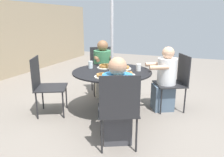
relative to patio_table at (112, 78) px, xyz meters
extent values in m
plane|color=gray|center=(0.00, 0.00, -0.58)|extent=(12.00, 12.00, 0.00)
cylinder|color=black|center=(0.00, 0.00, -0.58)|extent=(0.47, 0.47, 0.01)
cylinder|color=black|center=(0.00, 0.00, -0.24)|extent=(0.11, 0.11, 0.68)
cylinder|color=black|center=(0.00, 0.00, 0.11)|extent=(1.28, 1.28, 0.02)
cylinder|color=#ADADB2|center=(0.00, 0.00, 0.57)|extent=(0.04, 0.04, 2.30)
cylinder|color=#232326|center=(0.76, 0.27, -0.36)|extent=(0.02, 0.02, 0.44)
cylinder|color=#232326|center=(0.54, 0.60, -0.36)|extent=(0.02, 0.02, 0.44)
cylinder|color=#232326|center=(1.10, 0.49, -0.36)|extent=(0.02, 0.02, 0.44)
cylinder|color=#232326|center=(0.87, 0.83, -0.36)|extent=(0.02, 0.02, 0.44)
cube|color=#232326|center=(0.82, 0.55, -0.13)|extent=(0.66, 0.66, 0.02)
cube|color=#232326|center=(1.01, 0.67, 0.12)|extent=(0.27, 0.38, 0.49)
cube|color=beige|center=(0.72, 0.48, -0.36)|extent=(0.51, 0.50, 0.44)
cylinder|color=#38754C|center=(0.77, 0.51, 0.09)|extent=(0.37, 0.37, 0.47)
sphere|color=brown|center=(0.77, 0.51, 0.42)|extent=(0.22, 0.22, 0.22)
cylinder|color=brown|center=(0.69, 0.28, 0.20)|extent=(0.30, 0.24, 0.07)
cylinder|color=brown|center=(0.52, 0.53, 0.20)|extent=(0.30, 0.24, 0.07)
cylinder|color=#232326|center=(-0.17, 0.79, -0.36)|extent=(0.02, 0.02, 0.44)
cylinder|color=#232326|center=(-0.53, 0.61, -0.36)|extent=(0.02, 0.02, 0.44)
cylinder|color=#232326|center=(-0.35, 1.15, -0.36)|extent=(0.02, 0.02, 0.44)
cylinder|color=#232326|center=(-0.71, 0.97, -0.36)|extent=(0.02, 0.02, 0.44)
cube|color=#232326|center=(-0.44, 0.88, -0.13)|extent=(0.64, 0.64, 0.02)
cube|color=#232326|center=(-0.55, 1.08, 0.12)|extent=(0.41, 0.22, 0.49)
cylinder|color=#232326|center=(-0.79, -0.17, -0.36)|extent=(0.02, 0.02, 0.44)
cylinder|color=#232326|center=(-0.61, -0.53, -0.36)|extent=(0.02, 0.02, 0.44)
cylinder|color=#232326|center=(-1.15, -0.34, -0.36)|extent=(0.02, 0.02, 0.44)
cylinder|color=#232326|center=(-0.97, -0.70, -0.36)|extent=(0.02, 0.02, 0.44)
cube|color=#232326|center=(-0.88, -0.43, -0.13)|extent=(0.63, 0.63, 0.02)
cube|color=#232326|center=(-1.09, -0.54, 0.12)|extent=(0.22, 0.41, 0.49)
cube|color=#3D3D42|center=(-0.78, -0.38, -0.36)|extent=(0.50, 0.48, 0.44)
cylinder|color=teal|center=(-0.83, -0.41, 0.08)|extent=(0.37, 0.37, 0.44)
sphere|color=tan|center=(-0.83, -0.41, 0.40)|extent=(0.22, 0.22, 0.22)
cylinder|color=tan|center=(-0.73, -0.19, 0.18)|extent=(0.30, 0.19, 0.07)
cylinder|color=tan|center=(-0.60, -0.46, 0.18)|extent=(0.30, 0.19, 0.07)
cylinder|color=#232326|center=(0.20, -0.78, -0.36)|extent=(0.02, 0.02, 0.44)
cylinder|color=#232326|center=(0.55, -0.59, -0.36)|extent=(0.02, 0.02, 0.44)
cylinder|color=#232326|center=(0.39, -1.14, -0.36)|extent=(0.02, 0.02, 0.44)
cylinder|color=#232326|center=(0.75, -0.94, -0.36)|extent=(0.02, 0.02, 0.44)
cube|color=#232326|center=(0.47, -0.86, -0.13)|extent=(0.64, 0.64, 0.02)
cube|color=#232326|center=(0.58, -1.06, 0.12)|extent=(0.40, 0.23, 0.49)
cube|color=slate|center=(0.42, -0.77, -0.36)|extent=(0.42, 0.44, 0.44)
cylinder|color=white|center=(0.44, -0.81, 0.08)|extent=(0.32, 0.32, 0.46)
sphere|color=#DBA884|center=(0.44, -0.81, 0.40)|extent=(0.20, 0.20, 0.20)
cylinder|color=#DBA884|center=(0.24, -0.71, 0.19)|extent=(0.21, 0.30, 0.07)
cylinder|color=#DBA884|center=(0.47, -0.59, 0.19)|extent=(0.21, 0.30, 0.07)
cylinder|color=silver|center=(0.16, 0.20, 0.13)|extent=(0.26, 0.26, 0.01)
cylinder|color=#AD7A3D|center=(0.15, 0.21, 0.14)|extent=(0.16, 0.16, 0.01)
cylinder|color=#AD7A3D|center=(0.16, 0.20, 0.15)|extent=(0.17, 0.17, 0.01)
cylinder|color=#AD7A3D|center=(0.15, 0.21, 0.17)|extent=(0.18, 0.18, 0.01)
cylinder|color=#AD7A3D|center=(0.16, 0.20, 0.18)|extent=(0.16, 0.16, 0.01)
ellipsoid|color=brown|center=(0.16, 0.20, 0.19)|extent=(0.14, 0.13, 0.00)
cube|color=#F4E084|center=(0.15, 0.20, 0.19)|extent=(0.03, 0.03, 0.01)
cylinder|color=silver|center=(-0.18, -0.31, 0.13)|extent=(0.26, 0.26, 0.01)
cylinder|color=#AD7A3D|center=(-0.18, -0.31, 0.14)|extent=(0.18, 0.18, 0.01)
cylinder|color=#AD7A3D|center=(-0.17, -0.31, 0.15)|extent=(0.18, 0.18, 0.01)
cylinder|color=#AD7A3D|center=(-0.18, -0.31, 0.16)|extent=(0.18, 0.18, 0.01)
cylinder|color=#AD7A3D|center=(-0.18, -0.31, 0.17)|extent=(0.17, 0.17, 0.01)
ellipsoid|color=brown|center=(-0.18, -0.31, 0.18)|extent=(0.14, 0.13, 0.00)
cube|color=#F4E084|center=(-0.17, -0.31, 0.18)|extent=(0.02, 0.02, 0.01)
cylinder|color=silver|center=(-0.40, -0.02, 0.13)|extent=(0.26, 0.26, 0.01)
cylinder|color=#AD7A3D|center=(-0.40, -0.02, 0.14)|extent=(0.18, 0.18, 0.01)
cylinder|color=#AD7A3D|center=(-0.40, -0.02, 0.15)|extent=(0.18, 0.18, 0.01)
cylinder|color=#AD7A3D|center=(-0.40, -0.02, 0.16)|extent=(0.19, 0.19, 0.01)
ellipsoid|color=brown|center=(-0.40, -0.02, 0.17)|extent=(0.15, 0.14, 0.00)
cube|color=#F4E084|center=(-0.40, -0.02, 0.18)|extent=(0.02, 0.02, 0.01)
cylinder|color=silver|center=(0.21, -0.13, 0.13)|extent=(0.26, 0.26, 0.01)
cylinder|color=#AD7A3D|center=(0.21, -0.13, 0.14)|extent=(0.18, 0.18, 0.01)
cylinder|color=#AD7A3D|center=(0.20, -0.13, 0.15)|extent=(0.18, 0.18, 0.01)
cylinder|color=#AD7A3D|center=(0.21, -0.13, 0.16)|extent=(0.19, 0.19, 0.01)
cylinder|color=#AD7A3D|center=(0.21, -0.12, 0.17)|extent=(0.18, 0.18, 0.01)
ellipsoid|color=brown|center=(0.21, -0.13, 0.18)|extent=(0.14, 0.13, 0.00)
cube|color=#F4E084|center=(0.21, -0.13, 0.18)|extent=(0.03, 0.03, 0.01)
cylinder|color=#602D0F|center=(-0.03, -0.20, 0.18)|extent=(0.06, 0.06, 0.11)
cylinder|color=#602D0F|center=(-0.03, -0.20, 0.26)|extent=(0.03, 0.03, 0.05)
torus|color=#602D0F|center=(0.00, -0.20, 0.19)|extent=(0.05, 0.01, 0.05)
cylinder|color=white|center=(0.18, -0.39, 0.17)|extent=(0.08, 0.08, 0.11)
cylinder|color=white|center=(0.18, -0.39, 0.23)|extent=(0.08, 0.08, 0.01)
cylinder|color=silver|center=(0.06, 0.42, 0.18)|extent=(0.08, 0.08, 0.12)
cylinder|color=silver|center=(0.32, 0.08, 0.18)|extent=(0.08, 0.08, 0.11)
camera|label=1|loc=(-3.18, -1.30, 0.94)|focal=35.00mm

